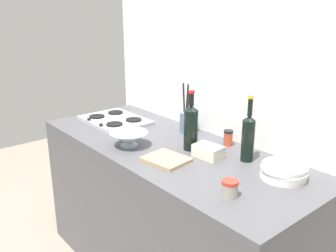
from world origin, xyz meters
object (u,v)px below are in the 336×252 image
Objects in this scene: wine_bottle_leftmost at (191,126)px; condiment_jar_rear at (228,138)px; plate_stack at (284,171)px; wine_bottle_mid_left at (248,137)px; butter_dish at (208,151)px; cutting_board at (166,159)px; utensil_crock at (187,121)px; condiment_jar_front at (230,188)px; stovetop_hob at (115,120)px; mixing_bowl at (129,139)px.

wine_bottle_leftmost is 3.74× the size of condiment_jar_rear.
wine_bottle_leftmost is at bearing -171.28° from plate_stack.
wine_bottle_mid_left is (0.30, 0.12, -0.00)m from wine_bottle_leftmost.
butter_dish is (-0.16, -0.12, -0.10)m from wine_bottle_mid_left.
butter_dish is 0.23m from cutting_board.
utensil_crock is 1.50× the size of cutting_board.
utensil_crock is 4.36× the size of condiment_jar_front.
stovetop_hob is 1.24m from plate_stack.
condiment_jar_front is at bearing -8.86° from stovetop_hob.
plate_stack is 1.43× the size of butter_dish.
mixing_bowl is 0.56m from condiment_jar_rear.
utensil_crock is at bearing -175.95° from condiment_jar_rear.
stovetop_hob is 0.83m from condiment_jar_rear.
cutting_board is (0.74, -0.15, -0.00)m from stovetop_hob.
stovetop_hob is at bearing 168.15° from cutting_board.
stovetop_hob is at bearing -161.68° from condiment_jar_rear.
condiment_jar_rear is 0.42× the size of cutting_board.
butter_dish reaches higher than cutting_board.
stovetop_hob is 0.47m from mixing_bowl.
plate_stack is 0.56m from wine_bottle_leftmost.
plate_stack is 0.98× the size of mixing_bowl.
stovetop_hob is 0.84m from butter_dish.
stovetop_hob is at bearing 171.14° from condiment_jar_front.
condiment_jar_rear is at bearing 156.31° from wine_bottle_mid_left.
butter_dish is at bearing 3.31° from stovetop_hob.
stovetop_hob reaches higher than cutting_board.
wine_bottle_mid_left is at bearing 32.15° from mixing_bowl.
utensil_crock is 0.32m from condiment_jar_rear.
plate_stack is 0.77m from utensil_crock.
utensil_crock is (0.47, 0.24, 0.06)m from stovetop_hob.
wine_bottle_mid_left is at bearing -23.69° from condiment_jar_rear.
plate_stack is at bearing -7.48° from utensil_crock.
stovetop_hob is 5.10× the size of condiment_jar_rear.
condiment_jar_front reaches higher than butter_dish.
condiment_jar_rear reaches higher than stovetop_hob.
mixing_bowl is (-0.26, -0.23, -0.09)m from wine_bottle_leftmost.
stovetop_hob is 1.32× the size of wine_bottle_mid_left.
cutting_board is (0.04, -0.21, -0.12)m from wine_bottle_leftmost.
mixing_bowl is (0.44, -0.18, 0.03)m from stovetop_hob.
butter_dish is (0.84, 0.05, 0.02)m from stovetop_hob.
butter_dish is at bearing 29.74° from mixing_bowl.
cutting_board is (-0.26, -0.32, -0.12)m from wine_bottle_mid_left.
mixing_bowl is at bearing -150.26° from butter_dish.
mixing_bowl is at bearing -128.50° from condiment_jar_rear.
condiment_jar_front reaches higher than plate_stack.
wine_bottle_leftmost is at bearing -158.94° from wine_bottle_mid_left.
condiment_jar_front is (0.72, -0.42, -0.03)m from utensil_crock.
condiment_jar_front is (0.19, -0.36, -0.09)m from wine_bottle_mid_left.
utensil_crock reaches higher than mixing_bowl.
cutting_board is at bearing 176.08° from condiment_jar_front.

